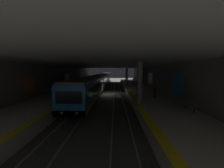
{
  "coord_description": "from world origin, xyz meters",
  "views": [
    {
      "loc": [
        -27.07,
        -1.71,
        4.64
      ],
      "look_at": [
        3.91,
        -0.98,
        1.66
      ],
      "focal_mm": 22.24,
      "sensor_mm": 36.0,
      "label": 1
    }
  ],
  "objects_px": {
    "metro_train": "(101,80)",
    "person_standing_far": "(72,88)",
    "bench_right_near": "(47,91)",
    "person_walking_mid": "(133,80)",
    "pillar_far": "(127,76)",
    "bench_right_mid": "(54,89)",
    "person_waiting_near": "(155,91)",
    "backpack_on_floor": "(62,89)",
    "pillar_near": "(140,83)",
    "trash_bin": "(55,91)",
    "bench_left_mid": "(141,82)",
    "bench_left_near": "(191,105)",
    "bench_right_far": "(67,85)"
  },
  "relations": [
    {
      "from": "metro_train",
      "to": "bench_left_near",
      "type": "bearing_deg",
      "value": -157.78
    },
    {
      "from": "bench_left_near",
      "to": "person_walking_mid",
      "type": "height_order",
      "value": "person_walking_mid"
    },
    {
      "from": "pillar_near",
      "to": "person_walking_mid",
      "type": "relative_size",
      "value": 2.95
    },
    {
      "from": "metro_train",
      "to": "bench_left_near",
      "type": "distance_m",
      "value": 28.39
    },
    {
      "from": "pillar_near",
      "to": "bench_right_near",
      "type": "relative_size",
      "value": 2.68
    },
    {
      "from": "bench_left_mid",
      "to": "person_standing_far",
      "type": "bearing_deg",
      "value": 137.02
    },
    {
      "from": "backpack_on_floor",
      "to": "metro_train",
      "type": "bearing_deg",
      "value": -24.97
    },
    {
      "from": "person_standing_far",
      "to": "trash_bin",
      "type": "bearing_deg",
      "value": 104.02
    },
    {
      "from": "bench_right_near",
      "to": "person_walking_mid",
      "type": "relative_size",
      "value": 1.1
    },
    {
      "from": "bench_right_far",
      "to": "backpack_on_floor",
      "type": "height_order",
      "value": "bench_right_far"
    },
    {
      "from": "bench_right_far",
      "to": "trash_bin",
      "type": "distance_m",
      "value": 7.37
    },
    {
      "from": "bench_right_mid",
      "to": "bench_right_far",
      "type": "bearing_deg",
      "value": 0.0
    },
    {
      "from": "metro_train",
      "to": "backpack_on_floor",
      "type": "height_order",
      "value": "metro_train"
    },
    {
      "from": "bench_left_near",
      "to": "bench_right_mid",
      "type": "bearing_deg",
      "value": 58.85
    },
    {
      "from": "bench_right_near",
      "to": "person_standing_far",
      "type": "height_order",
      "value": "person_standing_far"
    },
    {
      "from": "person_walking_mid",
      "to": "backpack_on_floor",
      "type": "xyz_separation_m",
      "value": [
        -15.72,
        15.35,
        -0.63
      ]
    },
    {
      "from": "bench_left_mid",
      "to": "person_standing_far",
      "type": "relative_size",
      "value": 1.08
    },
    {
      "from": "bench_left_near",
      "to": "person_walking_mid",
      "type": "distance_m",
      "value": 29.01
    },
    {
      "from": "pillar_far",
      "to": "person_waiting_near",
      "type": "height_order",
      "value": "pillar_far"
    },
    {
      "from": "pillar_near",
      "to": "bench_right_far",
      "type": "height_order",
      "value": "pillar_near"
    },
    {
      "from": "bench_right_near",
      "to": "person_walking_mid",
      "type": "bearing_deg",
      "value": -36.75
    },
    {
      "from": "metro_train",
      "to": "person_standing_far",
      "type": "height_order",
      "value": "metro_train"
    },
    {
      "from": "bench_right_far",
      "to": "trash_bin",
      "type": "height_order",
      "value": "bench_right_far"
    },
    {
      "from": "trash_bin",
      "to": "bench_left_mid",
      "type": "bearing_deg",
      "value": -46.43
    },
    {
      "from": "bench_left_mid",
      "to": "bench_right_near",
      "type": "bearing_deg",
      "value": 134.29
    },
    {
      "from": "person_walking_mid",
      "to": "trash_bin",
      "type": "relative_size",
      "value": 1.81
    },
    {
      "from": "pillar_far",
      "to": "person_standing_far",
      "type": "distance_m",
      "value": 14.02
    },
    {
      "from": "bench_right_far",
      "to": "person_waiting_near",
      "type": "xyz_separation_m",
      "value": [
        -10.69,
        -15.47,
        0.38
      ]
    },
    {
      "from": "pillar_far",
      "to": "bench_right_near",
      "type": "bearing_deg",
      "value": 132.25
    },
    {
      "from": "metro_train",
      "to": "trash_bin",
      "type": "height_order",
      "value": "metro_train"
    },
    {
      "from": "backpack_on_floor",
      "to": "trash_bin",
      "type": "height_order",
      "value": "trash_bin"
    },
    {
      "from": "bench_left_near",
      "to": "bench_right_near",
      "type": "distance_m",
      "value": 18.87
    },
    {
      "from": "bench_right_far",
      "to": "person_waiting_near",
      "type": "relative_size",
      "value": 1.02
    },
    {
      "from": "trash_bin",
      "to": "pillar_near",
      "type": "bearing_deg",
      "value": -119.05
    },
    {
      "from": "metro_train",
      "to": "person_waiting_near",
      "type": "xyz_separation_m",
      "value": [
        -20.48,
        -9.13,
        -0.07
      ]
    },
    {
      "from": "person_standing_far",
      "to": "trash_bin",
      "type": "distance_m",
      "value": 2.52
    },
    {
      "from": "bench_left_mid",
      "to": "trash_bin",
      "type": "xyz_separation_m",
      "value": [
        -15.54,
        16.33,
        -0.1
      ]
    },
    {
      "from": "bench_left_near",
      "to": "person_waiting_near",
      "type": "distance_m",
      "value": 6.03
    },
    {
      "from": "person_standing_far",
      "to": "bench_right_far",
      "type": "bearing_deg",
      "value": 25.08
    },
    {
      "from": "person_waiting_near",
      "to": "person_standing_far",
      "type": "bearing_deg",
      "value": 72.18
    },
    {
      "from": "person_waiting_near",
      "to": "person_walking_mid",
      "type": "relative_size",
      "value": 1.08
    },
    {
      "from": "person_waiting_near",
      "to": "backpack_on_floor",
      "type": "distance_m",
      "value": 16.95
    },
    {
      "from": "person_waiting_near",
      "to": "bench_left_near",
      "type": "bearing_deg",
      "value": -164.57
    },
    {
      "from": "metro_train",
      "to": "pillar_near",
      "type": "bearing_deg",
      "value": -164.66
    },
    {
      "from": "pillar_far",
      "to": "person_walking_mid",
      "type": "bearing_deg",
      "value": -16.54
    },
    {
      "from": "pillar_far",
      "to": "person_standing_far",
      "type": "xyz_separation_m",
      "value": [
        -9.99,
        9.73,
        -1.43
      ]
    },
    {
      "from": "bench_right_mid",
      "to": "trash_bin",
      "type": "distance_m",
      "value": 1.38
    },
    {
      "from": "bench_right_mid",
      "to": "backpack_on_floor",
      "type": "bearing_deg",
      "value": -5.26
    },
    {
      "from": "pillar_far",
      "to": "bench_right_mid",
      "type": "relative_size",
      "value": 2.68
    },
    {
      "from": "bench_right_far",
      "to": "person_standing_far",
      "type": "bearing_deg",
      "value": -154.92
    }
  ]
}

